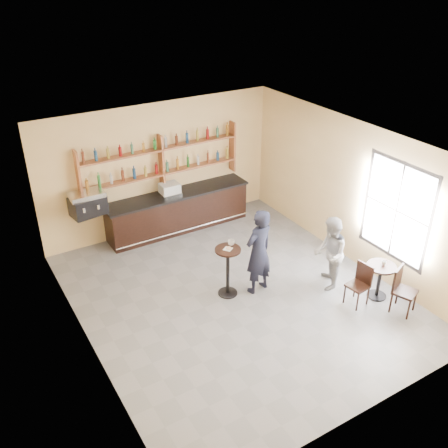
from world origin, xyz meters
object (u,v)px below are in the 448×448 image
cafe_table (379,281)px  patron_second (330,253)px  pedestal_table (228,272)px  chair_west (358,285)px  chair_south (405,291)px  espresso_machine (88,203)px  bar_counter (178,211)px  man_main (259,252)px  pastry_case (170,189)px

cafe_table → patron_second: size_ratio=0.47×
pedestal_table → chair_west: bearing=-38.4°
chair_south → espresso_machine: bearing=109.0°
cafe_table → bar_counter: bearing=115.3°
chair_south → patron_second: patron_second is taller
bar_counter → patron_second: 4.14m
man_main → chair_south: 2.92m
espresso_machine → cafe_table: 6.47m
espresso_machine → pastry_case: espresso_machine is taller
chair_west → chair_south: bearing=35.3°
cafe_table → chair_west: size_ratio=0.85×
bar_counter → pedestal_table: (-0.37, -2.99, 0.04)m
pastry_case → cafe_table: (2.40, -4.65, -0.77)m
bar_counter → man_main: (0.23, -3.19, 0.42)m
espresso_machine → pastry_case: 2.02m
patron_second → pedestal_table: bearing=-76.8°
chair_west → pastry_case: bearing=-165.6°
espresso_machine → pedestal_table: 3.59m
patron_second → pastry_case: bearing=-118.8°
patron_second → chair_west: bearing=42.3°
pedestal_table → patron_second: patron_second is taller
patron_second → chair_south: bearing=61.9°
cafe_table → chair_south: 0.61m
man_main → chair_west: size_ratio=2.11×
espresso_machine → chair_south: espresso_machine is taller
bar_counter → man_main: man_main is taller
pedestal_table → chair_west: 2.58m
man_main → cafe_table: size_ratio=2.48×
espresso_machine → man_main: size_ratio=0.41×
cafe_table → chair_south: chair_south is taller
cafe_table → patron_second: bearing=127.4°
espresso_machine → cafe_table: (4.41, -4.65, -0.90)m
chair_west → patron_second: (-0.08, 0.78, 0.35)m
cafe_table → chair_west: 0.56m
pedestal_table → man_main: 0.74m
espresso_machine → pastry_case: (2.02, 0.00, -0.13)m
espresso_machine → cafe_table: bearing=-54.6°
man_main → patron_second: (1.34, -0.63, -0.13)m
pastry_case → pedestal_table: 3.06m
pedestal_table → espresso_machine: bearing=121.6°
man_main → cafe_table: man_main is taller
chair_south → patron_second: size_ratio=0.60×
pedestal_table → chair_south: bearing=-40.7°
espresso_machine → chair_west: 6.06m
bar_counter → pedestal_table: pedestal_table is taller
espresso_machine → patron_second: bearing=-53.4°
pedestal_table → chair_west: (2.02, -1.60, -0.10)m
pastry_case → man_main: (0.43, -3.19, -0.22)m
pastry_case → pedestal_table: (-0.17, -2.99, -0.61)m
pedestal_table → cafe_table: pedestal_table is taller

